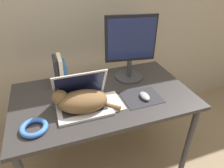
{
  "coord_description": "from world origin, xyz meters",
  "views": [
    {
      "loc": [
        -0.32,
        -0.76,
        1.57
      ],
      "look_at": [
        0.05,
        0.33,
        0.85
      ],
      "focal_mm": 32.0,
      "sensor_mm": 36.0,
      "label": 1
    }
  ],
  "objects_px": {
    "cat": "(81,101)",
    "book_row": "(60,72)",
    "notepad": "(107,103)",
    "cable_coil": "(34,128)",
    "computer_mouse": "(145,96)",
    "laptop": "(83,100)",
    "external_monitor": "(130,47)"
  },
  "relations": [
    {
      "from": "notepad",
      "to": "cable_coil",
      "type": "bearing_deg",
      "value": -168.0
    },
    {
      "from": "laptop",
      "to": "cat",
      "type": "distance_m",
      "value": 0.04
    },
    {
      "from": "external_monitor",
      "to": "notepad",
      "type": "height_order",
      "value": "external_monitor"
    },
    {
      "from": "cat",
      "to": "computer_mouse",
      "type": "xyz_separation_m",
      "value": [
        0.44,
        -0.02,
        -0.05
      ]
    },
    {
      "from": "computer_mouse",
      "to": "cable_coil",
      "type": "distance_m",
      "value": 0.73
    },
    {
      "from": "laptop",
      "to": "book_row",
      "type": "relative_size",
      "value": 1.51
    },
    {
      "from": "book_row",
      "to": "computer_mouse",
      "type": "bearing_deg",
      "value": -36.32
    },
    {
      "from": "book_row",
      "to": "external_monitor",
      "type": "bearing_deg",
      "value": -7.9
    },
    {
      "from": "external_monitor",
      "to": "notepad",
      "type": "xyz_separation_m",
      "value": [
        -0.28,
        -0.28,
        -0.26
      ]
    },
    {
      "from": "cat",
      "to": "book_row",
      "type": "relative_size",
      "value": 1.84
    },
    {
      "from": "cat",
      "to": "book_row",
      "type": "bearing_deg",
      "value": 102.24
    },
    {
      "from": "notepad",
      "to": "computer_mouse",
      "type": "bearing_deg",
      "value": -6.88
    },
    {
      "from": "computer_mouse",
      "to": "cat",
      "type": "bearing_deg",
      "value": 177.3
    },
    {
      "from": "external_monitor",
      "to": "cable_coil",
      "type": "relative_size",
      "value": 3.15
    },
    {
      "from": "cat",
      "to": "notepad",
      "type": "bearing_deg",
      "value": 3.5
    },
    {
      "from": "cat",
      "to": "book_row",
      "type": "distance_m",
      "value": 0.37
    },
    {
      "from": "laptop",
      "to": "cable_coil",
      "type": "xyz_separation_m",
      "value": [
        -0.31,
        -0.12,
        -0.03
      ]
    },
    {
      "from": "cat",
      "to": "cable_coil",
      "type": "bearing_deg",
      "value": -163.0
    },
    {
      "from": "cat",
      "to": "cable_coil",
      "type": "relative_size",
      "value": 2.64
    },
    {
      "from": "laptop",
      "to": "computer_mouse",
      "type": "distance_m",
      "value": 0.43
    },
    {
      "from": "computer_mouse",
      "to": "notepad",
      "type": "bearing_deg",
      "value": 173.12
    },
    {
      "from": "cat",
      "to": "cable_coil",
      "type": "xyz_separation_m",
      "value": [
        -0.29,
        -0.09,
        -0.05
      ]
    },
    {
      "from": "external_monitor",
      "to": "computer_mouse",
      "type": "height_order",
      "value": "external_monitor"
    },
    {
      "from": "laptop",
      "to": "cat",
      "type": "height_order",
      "value": "laptop"
    },
    {
      "from": "laptop",
      "to": "cable_coil",
      "type": "distance_m",
      "value": 0.33
    },
    {
      "from": "external_monitor",
      "to": "computer_mouse",
      "type": "xyz_separation_m",
      "value": [
        -0.01,
        -0.31,
        -0.25
      ]
    },
    {
      "from": "external_monitor",
      "to": "cat",
      "type": "bearing_deg",
      "value": -147.7
    },
    {
      "from": "book_row",
      "to": "cable_coil",
      "type": "bearing_deg",
      "value": -115.18
    },
    {
      "from": "laptop",
      "to": "book_row",
      "type": "distance_m",
      "value": 0.35
    },
    {
      "from": "cat",
      "to": "computer_mouse",
      "type": "height_order",
      "value": "cat"
    },
    {
      "from": "cable_coil",
      "to": "external_monitor",
      "type": "bearing_deg",
      "value": 26.79
    },
    {
      "from": "laptop",
      "to": "book_row",
      "type": "xyz_separation_m",
      "value": [
        -0.09,
        0.33,
        0.06
      ]
    }
  ]
}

